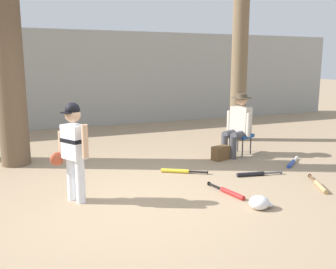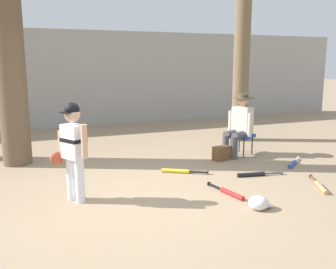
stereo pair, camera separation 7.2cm
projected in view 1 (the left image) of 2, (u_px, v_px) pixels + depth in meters
ground_plane at (134, 202)px, 4.88m from camera, size 60.00×60.00×0.00m
concrete_back_wall at (66, 79)px, 10.32m from camera, size 18.00×0.36×2.68m
tree_near_player at (6, 37)px, 6.26m from camera, size 0.71×0.71×5.14m
tree_behind_spectator at (239, 62)px, 8.48m from camera, size 0.53×0.53×4.16m
young_ballplayer at (73, 146)px, 4.78m from camera, size 0.49×0.53×1.31m
folding_stool at (240, 136)px, 7.35m from camera, size 0.53×0.53×0.41m
seated_spectator at (238, 123)px, 7.23m from camera, size 0.67×0.55×1.20m
handbag_beside_stool at (221, 153)px, 6.97m from camera, size 0.38×0.28×0.26m
bat_wood_tan at (319, 185)px, 5.43m from camera, size 0.41×0.73×0.07m
bat_black_composite at (254, 174)px, 5.99m from camera, size 0.77×0.20×0.07m
bat_red_barrel at (229, 192)px, 5.15m from camera, size 0.19×0.74×0.07m
bat_blue_youth at (292, 163)px, 6.65m from camera, size 0.60×0.49×0.07m
bat_yellow_trainer at (179, 171)px, 6.15m from camera, size 0.69×0.46×0.07m
batting_helmet_white at (259, 203)px, 4.65m from camera, size 0.31×0.24×0.18m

